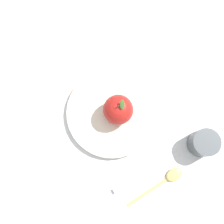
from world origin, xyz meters
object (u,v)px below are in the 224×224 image
(apple, at_px, (118,110))
(knife, at_px, (141,175))
(spoon, at_px, (168,179))
(cup, at_px, (204,143))
(dinner_plate, at_px, (112,113))
(linen_napkin, at_px, (77,72))

(apple, xyz_separation_m, knife, (-0.01, -0.19, -0.06))
(apple, bearing_deg, knife, -91.99)
(apple, xyz_separation_m, spoon, (0.06, -0.22, -0.05))
(cup, bearing_deg, dinner_plate, 138.47)
(apple, bearing_deg, spoon, -75.18)
(spoon, bearing_deg, linen_napkin, 107.67)
(spoon, distance_m, linen_napkin, 0.40)
(dinner_plate, distance_m, linen_napkin, 0.16)
(apple, relative_size, spoon, 0.53)
(knife, xyz_separation_m, linen_napkin, (-0.06, 0.35, -0.00))
(apple, height_order, knife, apple)
(dinner_plate, height_order, linen_napkin, dinner_plate)
(dinner_plate, xyz_separation_m, apple, (0.01, -0.01, 0.05))
(cup, height_order, linen_napkin, cup)
(knife, height_order, spoon, spoon)
(cup, xyz_separation_m, linen_napkin, (-0.25, 0.33, -0.03))
(cup, bearing_deg, linen_napkin, 126.79)
(cup, distance_m, spoon, 0.14)
(apple, distance_m, linen_napkin, 0.18)
(apple, xyz_separation_m, cup, (0.18, -0.17, -0.02))
(cup, xyz_separation_m, knife, (-0.19, -0.02, -0.03))
(cup, xyz_separation_m, spoon, (-0.13, -0.05, -0.03))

